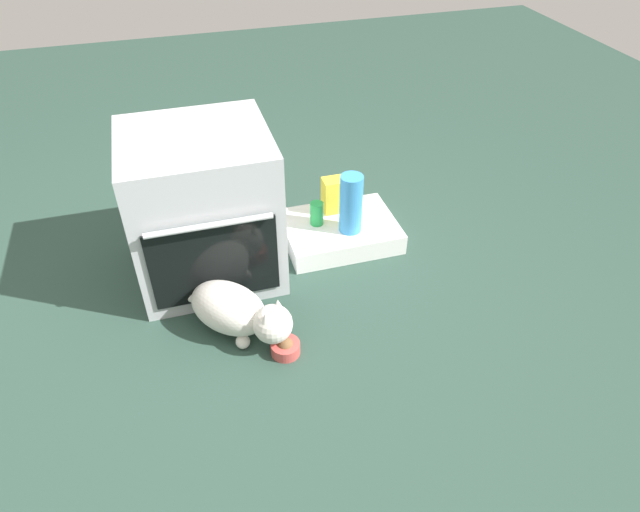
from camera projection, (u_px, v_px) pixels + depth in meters
name	position (u px, v px, depth m)	size (l,w,h in m)	color
ground	(217.00, 325.00, 2.39)	(8.00, 8.00, 0.00)	#284238
oven	(203.00, 208.00, 2.47)	(0.62, 0.63, 0.69)	#B7BABF
pantry_cabinet	(340.00, 231.00, 2.83)	(0.56, 0.41, 0.10)	white
food_bowl	(286.00, 347.00, 2.25)	(0.12, 0.12, 0.08)	#C64C47
cat	(236.00, 311.00, 2.28)	(0.56, 0.57, 0.23)	silver
soda_can	(317.00, 213.00, 2.75)	(0.07, 0.07, 0.12)	green
water_bottle	(351.00, 204.00, 2.66)	(0.11, 0.11, 0.30)	#388CD1
snack_bag	(335.00, 195.00, 2.83)	(0.12, 0.09, 0.18)	yellow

